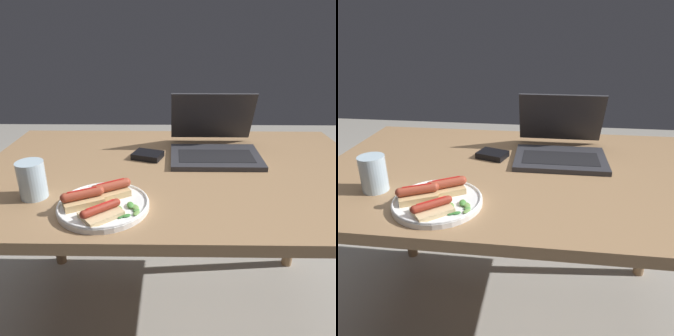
{
  "view_description": "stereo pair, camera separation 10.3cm",
  "coord_description": "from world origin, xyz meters",
  "views": [
    {
      "loc": [
        -0.01,
        -1.08,
        1.2
      ],
      "look_at": [
        -0.02,
        -0.13,
        0.78
      ],
      "focal_mm": 35.0,
      "sensor_mm": 36.0,
      "label": 1
    },
    {
      "loc": [
        0.09,
        -1.07,
        1.2
      ],
      "look_at": [
        -0.02,
        -0.13,
        0.78
      ],
      "focal_mm": 35.0,
      "sensor_mm": 36.0,
      "label": 2
    }
  ],
  "objects": [
    {
      "name": "sausage_toast_right",
      "position": [
        -0.2,
        -0.35,
        0.75
      ],
      "size": [
        0.12,
        0.12,
        0.04
      ],
      "rotation": [
        0.0,
        0.0,
        3.85
      ],
      "color": "#D6B784",
      "rests_on": "plate"
    },
    {
      "name": "external_drive",
      "position": [
        -0.1,
        0.1,
        0.73
      ],
      "size": [
        0.13,
        0.11,
        0.02
      ],
      "rotation": [
        0.0,
        0.0,
        -0.33
      ],
      "color": "black",
      "rests_on": "desk"
    },
    {
      "name": "desk",
      "position": [
        0.0,
        0.0,
        0.65
      ],
      "size": [
        1.41,
        0.89,
        0.72
      ],
      "color": "#93704C",
      "rests_on": "ground_plane"
    },
    {
      "name": "sausage_toast_middle",
      "position": [
        -0.26,
        -0.29,
        0.76
      ],
      "size": [
        0.12,
        0.1,
        0.05
      ],
      "rotation": [
        0.0,
        0.0,
        3.62
      ],
      "color": "tan",
      "rests_on": "plate"
    },
    {
      "name": "laptop",
      "position": [
        0.16,
        0.14,
        0.76
      ],
      "size": [
        0.34,
        0.34,
        0.23
      ],
      "color": "#2D2D33",
      "rests_on": "desk"
    },
    {
      "name": "sausage_toast_left",
      "position": [
        -0.19,
        -0.24,
        0.76
      ],
      "size": [
        0.12,
        0.1,
        0.05
      ],
      "rotation": [
        0.0,
        0.0,
        0.55
      ],
      "color": "tan",
      "rests_on": "plate"
    },
    {
      "name": "drinking_glass",
      "position": [
        -0.42,
        -0.22,
        0.78
      ],
      "size": [
        0.08,
        0.08,
        0.11
      ],
      "color": "silver",
      "rests_on": "desk"
    },
    {
      "name": "ground_plane",
      "position": [
        0.0,
        0.0,
        0.0
      ],
      "size": [
        6.0,
        6.0,
        0.0
      ],
      "primitive_type": "plane",
      "color": "#9E998E"
    },
    {
      "name": "salad_pile",
      "position": [
        -0.13,
        -0.32,
        0.74
      ],
      "size": [
        0.08,
        0.08,
        0.01
      ],
      "color": "#387A33",
      "rests_on": "plate"
    },
    {
      "name": "plate",
      "position": [
        -0.2,
        -0.28,
        0.73
      ],
      "size": [
        0.26,
        0.26,
        0.02
      ],
      "color": "white",
      "rests_on": "desk"
    }
  ]
}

